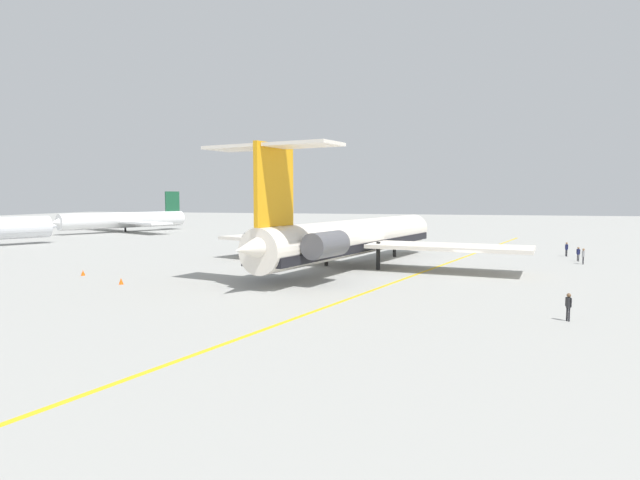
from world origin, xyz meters
name	(u,v)px	position (x,y,z in m)	size (l,w,h in m)	color
ground	(466,277)	(0.00, 0.00, 0.00)	(345.79, 345.79, 0.00)	#9E9E99
main_jetliner	(352,237)	(3.52, 11.52, 3.18)	(39.44, 35.31, 11.67)	silver
airliner_mid_right	(122,220)	(46.44, 68.53, 2.51)	(26.65, 26.96, 8.51)	white
ground_crew_near_nose	(568,303)	(-17.01, -5.65, 1.07)	(0.33, 0.32, 1.69)	black
ground_crew_near_tail	(567,247)	(20.49, -12.21, 1.12)	(0.36, 0.31, 1.77)	black
ground_crew_portside	(578,252)	(15.35, -12.54, 1.05)	(0.27, 0.37, 1.66)	black
ground_crew_starboard	(583,254)	(12.66, -12.51, 1.11)	(0.41, 0.28, 1.75)	black
safety_cone_nose	(121,281)	(-11.88, 28.37, 0.28)	(0.40, 0.40, 0.55)	#EA590F
safety_cone_wingtip	(83,273)	(-8.34, 34.90, 0.28)	(0.40, 0.40, 0.55)	#EA590F
taxiway_centreline	(432,269)	(4.60, 3.39, 0.00)	(96.07, 0.36, 0.01)	gold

